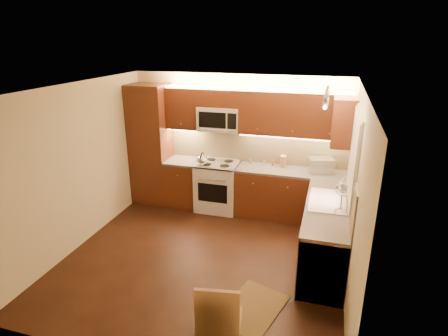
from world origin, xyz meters
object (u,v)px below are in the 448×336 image
(sink, at_px, (328,196))
(dining_chair, at_px, (220,318))
(kettle, at_px, (202,159))
(toaster_oven, at_px, (321,165))
(microwave, at_px, (220,119))
(knife_block, at_px, (283,161))
(soap_bottle, at_px, (342,184))
(stove, at_px, (218,186))

(sink, height_order, dining_chair, sink)
(kettle, bearing_deg, toaster_oven, 9.22)
(microwave, bearing_deg, toaster_oven, -0.79)
(knife_block, relative_size, soap_bottle, 1.17)
(microwave, height_order, knife_block, microwave)
(kettle, xyz_separation_m, dining_chair, (1.29, -3.16, -0.56))
(kettle, bearing_deg, knife_block, 16.39)
(sink, bearing_deg, knife_block, 122.02)
(kettle, height_order, toaster_oven, kettle)
(microwave, bearing_deg, knife_block, 3.13)
(toaster_oven, bearing_deg, knife_block, 156.47)
(sink, xyz_separation_m, kettle, (-2.24, 0.94, 0.07))
(soap_bottle, bearing_deg, kettle, 146.42)
(toaster_oven, height_order, dining_chair, toaster_oven)
(stove, xyz_separation_m, kettle, (-0.24, -0.18, 0.58))
(kettle, xyz_separation_m, toaster_oven, (2.08, 0.29, -0.02))
(knife_block, bearing_deg, stove, -171.02)
(stove, bearing_deg, soap_bottle, -15.35)
(sink, xyz_separation_m, soap_bottle, (0.19, 0.52, 0.01))
(kettle, distance_m, soap_bottle, 2.46)
(microwave, xyz_separation_m, knife_block, (1.17, 0.06, -0.72))
(microwave, xyz_separation_m, toaster_oven, (1.84, -0.03, -0.70))
(toaster_oven, bearing_deg, stove, 167.51)
(sink, relative_size, soap_bottle, 4.98)
(toaster_oven, xyz_separation_m, soap_bottle, (0.35, -0.71, -0.04))
(stove, bearing_deg, dining_chair, -72.53)
(stove, relative_size, sink, 1.07)
(stove, height_order, sink, sink)
(microwave, xyz_separation_m, soap_bottle, (2.19, -0.74, -0.73))
(kettle, relative_size, toaster_oven, 0.59)
(sink, bearing_deg, dining_chair, -113.06)
(kettle, distance_m, toaster_oven, 2.10)
(soap_bottle, bearing_deg, microwave, 137.60)
(stove, distance_m, microwave, 1.27)
(toaster_oven, bearing_deg, sink, -98.47)
(stove, distance_m, knife_block, 1.31)
(stove, distance_m, toaster_oven, 1.93)
(kettle, distance_m, knife_block, 1.46)
(microwave, height_order, dining_chair, microwave)
(microwave, distance_m, sink, 2.48)
(dining_chair, bearing_deg, sink, 56.92)
(microwave, bearing_deg, sink, -32.21)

